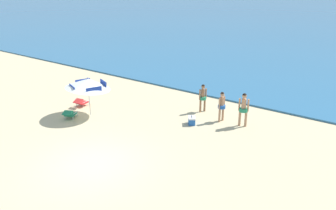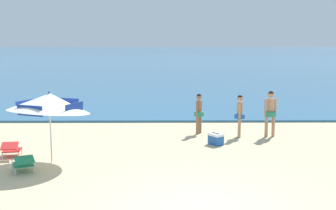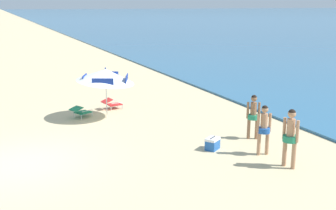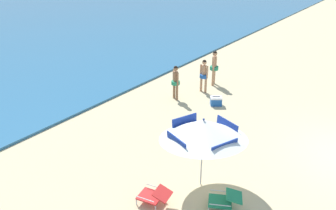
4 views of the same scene
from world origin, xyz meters
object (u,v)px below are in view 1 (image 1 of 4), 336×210
object	(u,v)px
lounge_chair_under_umbrella	(81,102)
person_standing_near_shore	(222,104)
person_wading_in	(244,107)
lounge_chair_beside_umbrella	(70,114)
cooler_box	(192,120)
person_standing_beside	(203,96)
beach_umbrella_striped_main	(88,84)

from	to	relation	value
lounge_chair_under_umbrella	person_standing_near_shore	bearing A→B (deg)	20.33
person_wading_in	lounge_chair_beside_umbrella	bearing A→B (deg)	-150.33
person_wading_in	cooler_box	world-z (taller)	person_wading_in
lounge_chair_under_umbrella	lounge_chair_beside_umbrella	size ratio (longest dim) A/B	0.96
cooler_box	person_standing_beside	bearing A→B (deg)	103.74
lounge_chair_under_umbrella	person_standing_beside	distance (m)	7.10
beach_umbrella_striped_main	person_standing_beside	distance (m)	6.31
person_wading_in	cooler_box	xyz separation A→B (m)	(-2.23, -1.31, -0.82)
beach_umbrella_striped_main	person_wading_in	distance (m)	8.26
lounge_chair_under_umbrella	cooler_box	world-z (taller)	lounge_chair_under_umbrella
cooler_box	beach_umbrella_striped_main	bearing A→B (deg)	-157.07
lounge_chair_under_umbrella	cooler_box	xyz separation A→B (m)	(6.62, 1.60, -0.07)
person_standing_near_shore	person_standing_beside	world-z (taller)	person_standing_near_shore
beach_umbrella_striped_main	person_wading_in	xyz separation A→B (m)	(7.43, 3.51, -0.79)
person_standing_near_shore	person_wading_in	world-z (taller)	person_wading_in
beach_umbrella_striped_main	cooler_box	size ratio (longest dim) A/B	5.63
person_wading_in	person_standing_beside	bearing A→B (deg)	168.54
beach_umbrella_striped_main	person_wading_in	bearing A→B (deg)	25.30
person_standing_near_shore	cooler_box	size ratio (longest dim) A/B	2.67
person_wading_in	beach_umbrella_striped_main	bearing A→B (deg)	-154.70
beach_umbrella_striped_main	lounge_chair_under_umbrella	bearing A→B (deg)	157.15
lounge_chair_beside_umbrella	person_wading_in	world-z (taller)	person_wading_in
lounge_chair_beside_umbrella	person_standing_near_shore	distance (m)	8.11
person_wading_in	lounge_chair_under_umbrella	bearing A→B (deg)	-161.78
person_standing_near_shore	person_wading_in	size ratio (longest dim) A/B	0.92
lounge_chair_beside_umbrella	person_standing_beside	world-z (taller)	person_standing_beside
lounge_chair_beside_umbrella	person_standing_near_shore	xyz separation A→B (m)	(6.75, 4.45, 0.66)
beach_umbrella_striped_main	cooler_box	xyz separation A→B (m)	(5.20, 2.20, -1.61)
lounge_chair_under_umbrella	person_standing_beside	bearing A→B (deg)	29.29
person_wading_in	person_standing_near_shore	bearing A→B (deg)	-176.44
beach_umbrella_striped_main	lounge_chair_beside_umbrella	world-z (taller)	beach_umbrella_striped_main
person_standing_near_shore	person_wading_in	distance (m)	1.19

